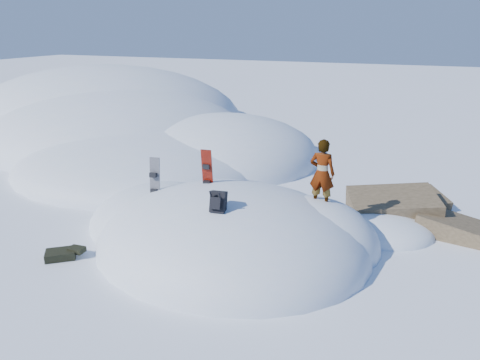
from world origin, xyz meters
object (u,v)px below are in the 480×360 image
at_px(snowboard_red, 207,176).
at_px(person, 322,173).
at_px(backpack, 218,202).
at_px(snowboard_dark, 155,185).

distance_m(snowboard_red, person, 2.97).
bearing_deg(backpack, snowboard_red, 115.50).
xyz_separation_m(snowboard_red, snowboard_dark, (-1.42, -0.32, -0.31)).
height_order(snowboard_red, backpack, snowboard_red).
height_order(snowboard_red, person, person).
distance_m(backpack, person, 2.76).
xyz_separation_m(snowboard_red, person, (2.93, 0.38, 0.32)).
bearing_deg(backpack, person, 39.66).
distance_m(snowboard_red, backpack, 1.95).
distance_m(snowboard_red, snowboard_dark, 1.49).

